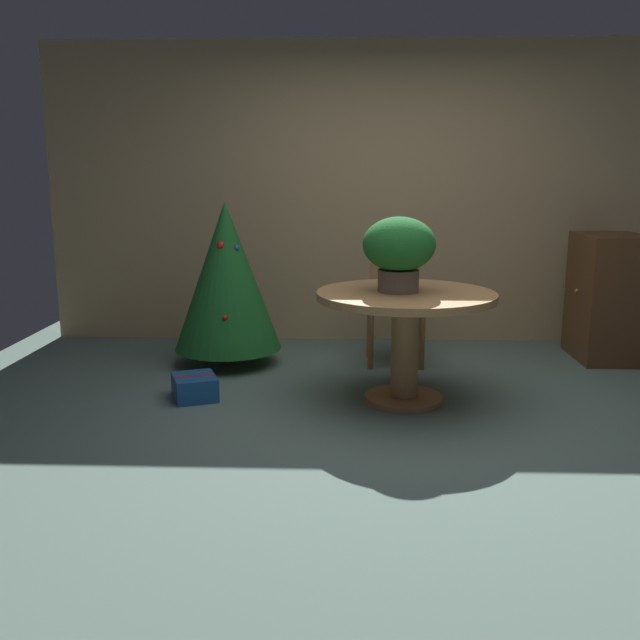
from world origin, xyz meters
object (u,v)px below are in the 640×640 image
object	(u,v)px
flower_vase	(399,248)
wooden_cabinet	(608,297)
round_dining_table	(406,318)
wooden_chair_far	(395,298)
holiday_tree	(227,276)
gift_box_blue	(195,387)

from	to	relation	value
flower_vase	wooden_cabinet	world-z (taller)	flower_vase
round_dining_table	wooden_chair_far	distance (m)	1.02
wooden_chair_far	wooden_cabinet	world-z (taller)	wooden_cabinet
flower_vase	wooden_cabinet	bearing A→B (deg)	33.59
round_dining_table	flower_vase	distance (m)	0.46
flower_vase	round_dining_table	bearing A→B (deg)	-4.85
flower_vase	holiday_tree	size ratio (longest dim) A/B	0.38
round_dining_table	wooden_cabinet	distance (m)	2.09
flower_vase	gift_box_blue	distance (m)	1.64
wooden_cabinet	gift_box_blue	bearing A→B (deg)	-159.35
wooden_chair_far	wooden_cabinet	xyz separation A→B (m)	(1.72, 0.16, -0.01)
round_dining_table	holiday_tree	size ratio (longest dim) A/B	0.91
gift_box_blue	flower_vase	bearing A→B (deg)	-0.01
round_dining_table	wooden_chair_far	size ratio (longest dim) A/B	1.27
wooden_chair_far	gift_box_blue	size ratio (longest dim) A/B	2.34
flower_vase	wooden_cabinet	distance (m)	2.19
round_dining_table	wooden_cabinet	xyz separation A→B (m)	(1.72, 1.18, -0.06)
holiday_tree	gift_box_blue	world-z (taller)	holiday_tree
holiday_tree	round_dining_table	bearing A→B (deg)	-33.66
round_dining_table	flower_vase	bearing A→B (deg)	175.15
flower_vase	wooden_chair_far	world-z (taller)	flower_vase
round_dining_table	gift_box_blue	bearing A→B (deg)	179.82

